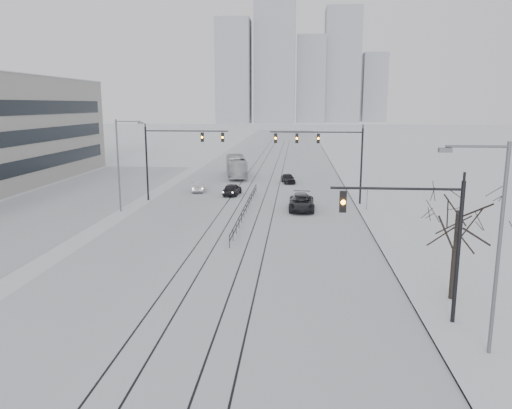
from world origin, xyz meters
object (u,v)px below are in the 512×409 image
Objects in this scene: bare_tree at (457,220)px; sedan_sb_outer at (198,186)px; traffic_mast_near at (424,232)px; sedan_sb_inner at (232,189)px; sedan_nb_far at (288,178)px; sedan_nb_right at (300,201)px; box_truck at (236,167)px; sedan_nb_front at (302,203)px.

bare_tree is 1.54× the size of sedan_sb_outer.
sedan_sb_inner is (-13.41, 33.72, -3.87)m from traffic_mast_near.
sedan_nb_right is at bearing -96.30° from sedan_nb_far.
box_truck is (-14.72, 48.59, -3.05)m from traffic_mast_near.
sedan_sb_inner is at bearing 144.57° from sedan_sb_outer.
traffic_mast_near is 3.85m from bare_tree.
sedan_nb_right is 0.47× the size of box_truck.
traffic_mast_near is 36.49m from sedan_sb_inner.
sedan_nb_front is 0.49× the size of box_truck.
sedan_nb_right is at bearing 133.83° from sedan_sb_outer.
box_truck reaches higher than sedan_sb_outer.
sedan_sb_outer is at bearing -156.79° from sedan_nb_far.
sedan_sb_inner is 11.27m from sedan_nb_front.
bare_tree is at bearing -70.99° from sedan_nb_front.
traffic_mast_near is at bearing 97.22° from box_truck.
sedan_nb_far is (-1.65, 17.54, -0.11)m from sedan_nb_front.
traffic_mast_near is at bearing -92.26° from sedan_nb_far.
traffic_mast_near is at bearing -73.73° from sedan_nb_right.
bare_tree is at bearing -88.30° from sedan_nb_far.
traffic_mast_near reaches higher than bare_tree.
bare_tree reaches higher than sedan_nb_right.
sedan_nb_right reaches higher than sedan_sb_inner.
traffic_mast_near is at bearing 117.86° from sedan_sb_inner.
traffic_mast_near is 44.07m from sedan_nb_far.
traffic_mast_near is 26.61m from sedan_nb_front.
sedan_sb_outer is 1.07× the size of sedan_nb_far.
sedan_nb_far is at bearing 99.27° from traffic_mast_near.
bare_tree is 38.78m from sedan_sb_outer.
box_truck is (-9.16, 21.75, 0.77)m from sedan_nb_right.
sedan_nb_right is (12.30, -9.00, 0.08)m from sedan_sb_outer.
traffic_mast_near is 1.38× the size of sedan_nb_right.
sedan_nb_front reaches higher than sedan_nb_right.
sedan_sb_outer is at bearing -19.27° from sedan_sb_inner.
bare_tree is at bearing 123.42° from sedan_sb_inner.
sedan_nb_front is at bearing 108.97° from bare_tree.
bare_tree is at bearing 100.96° from box_truck.
bare_tree reaches higher than sedan_sb_outer.
traffic_mast_near is 0.65× the size of box_truck.
box_truck is at bearing 133.90° from sedan_nb_far.
sedan_nb_right is at bearing 103.20° from box_truck.
sedan_nb_front is (-7.83, 22.77, -3.75)m from bare_tree.
sedan_nb_front is 24.65m from box_truck.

